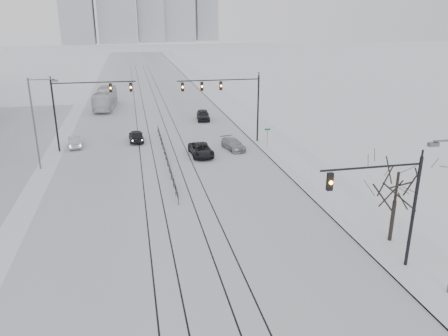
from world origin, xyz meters
TOP-DOWN VIEW (x-y plane):
  - road at (0.00, 60.00)m, footprint 22.00×260.00m
  - sidewalk_east at (13.50, 60.00)m, footprint 5.00×260.00m
  - curb at (11.05, 60.00)m, footprint 0.10×260.00m
  - tram_rails at (-0.00, 40.00)m, footprint 5.30×180.00m
  - traffic_mast_near at (10.79, 6.00)m, footprint 6.10×0.37m
  - traffic_mast_ne at (8.15, 34.99)m, footprint 9.60×0.37m
  - traffic_mast_nw at (-8.52, 36.00)m, footprint 9.10×0.37m
  - street_light_west at (-12.20, 30.00)m, footprint 2.73×0.25m
  - bare_tree at (13.20, 9.00)m, footprint 4.40×4.40m
  - median_fence at (0.00, 30.00)m, footprint 0.06×24.00m
  - street_sign at (11.80, 32.00)m, footprint 0.70×0.06m
  - sedan_sb_inner at (-2.85, 38.30)m, footprint 1.84×4.26m
  - sedan_sb_outer at (-9.91, 37.33)m, footprint 1.90×4.14m
  - sedan_nb_front at (3.93, 30.89)m, footprint 2.44×4.91m
  - sedan_nb_right at (7.92, 32.51)m, footprint 2.50×4.44m
  - sedan_nb_far at (7.06, 48.27)m, footprint 2.27×4.66m
  - box_truck at (-7.37, 60.47)m, footprint 3.63×11.76m

SIDE VIEW (x-z plane):
  - road at x=0.00m, z-range 0.00..0.02m
  - tram_rails at x=0.00m, z-range 0.02..0.03m
  - curb at x=11.05m, z-range 0.00..0.12m
  - sidewalk_east at x=13.50m, z-range 0.00..0.16m
  - median_fence at x=0.00m, z-range 0.03..1.03m
  - sedan_nb_right at x=7.92m, z-range 0.00..1.22m
  - sedan_sb_outer at x=-9.91m, z-range 0.00..1.31m
  - sedan_nb_front at x=3.93m, z-range 0.00..1.34m
  - sedan_sb_inner at x=-2.85m, z-range 0.00..1.43m
  - sedan_nb_far at x=7.06m, z-range 0.00..1.53m
  - street_sign at x=11.80m, z-range 0.41..2.81m
  - box_truck at x=-7.37m, z-range 0.00..3.22m
  - bare_tree at x=13.20m, z-range 1.44..7.54m
  - traffic_mast_near at x=10.79m, z-range 1.06..8.06m
  - street_light_west at x=-12.20m, z-range 0.71..9.71m
  - traffic_mast_nw at x=-8.52m, z-range 1.57..9.57m
  - traffic_mast_ne at x=8.15m, z-range 1.76..9.76m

